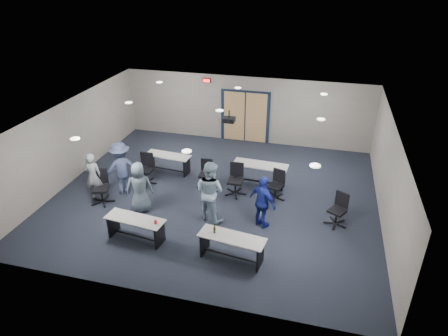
% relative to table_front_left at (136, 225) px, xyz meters
% --- Properties ---
extents(floor, '(10.00, 10.00, 0.00)m').
position_rel_table_front_left_xyz_m(floor, '(1.44, 2.75, -0.45)').
color(floor, black).
rests_on(floor, ground).
extents(back_wall, '(10.00, 0.04, 2.70)m').
position_rel_table_front_left_xyz_m(back_wall, '(1.44, 7.25, 0.90)').
color(back_wall, gray).
rests_on(back_wall, floor).
extents(front_wall, '(10.00, 0.04, 2.70)m').
position_rel_table_front_left_xyz_m(front_wall, '(1.44, -1.75, 0.90)').
color(front_wall, gray).
rests_on(front_wall, floor).
extents(left_wall, '(0.04, 9.00, 2.70)m').
position_rel_table_front_left_xyz_m(left_wall, '(-3.56, 2.75, 0.90)').
color(left_wall, gray).
rests_on(left_wall, floor).
extents(right_wall, '(0.04, 9.00, 2.70)m').
position_rel_table_front_left_xyz_m(right_wall, '(6.44, 2.75, 0.90)').
color(right_wall, gray).
rests_on(right_wall, floor).
extents(ceiling, '(10.00, 9.00, 0.04)m').
position_rel_table_front_left_xyz_m(ceiling, '(1.44, 2.75, 2.25)').
color(ceiling, silver).
rests_on(ceiling, back_wall).
extents(double_door, '(2.00, 0.07, 2.20)m').
position_rel_table_front_left_xyz_m(double_door, '(1.44, 7.21, 0.60)').
color(double_door, black).
rests_on(double_door, back_wall).
extents(exit_sign, '(0.32, 0.07, 0.18)m').
position_rel_table_front_left_xyz_m(exit_sign, '(-0.16, 7.20, 2.00)').
color(exit_sign, black).
rests_on(exit_sign, back_wall).
extents(ceiling_projector, '(0.35, 0.32, 0.37)m').
position_rel_table_front_left_xyz_m(ceiling_projector, '(1.74, 3.25, 1.95)').
color(ceiling_projector, black).
rests_on(ceiling_projector, ceiling).
extents(ceiling_can_lights, '(6.24, 5.74, 0.02)m').
position_rel_table_front_left_xyz_m(ceiling_can_lights, '(1.44, 3.00, 2.22)').
color(ceiling_can_lights, white).
rests_on(ceiling_can_lights, ceiling).
extents(table_front_left, '(1.67, 0.72, 0.76)m').
position_rel_table_front_left_xyz_m(table_front_left, '(0.00, 0.00, 0.00)').
color(table_front_left, beige).
rests_on(table_front_left, floor).
extents(table_front_right, '(1.73, 0.77, 0.93)m').
position_rel_table_front_left_xyz_m(table_front_right, '(2.66, -0.15, 0.02)').
color(table_front_right, beige).
rests_on(table_front_right, floor).
extents(table_back_left, '(1.65, 0.69, 0.65)m').
position_rel_table_front_left_xyz_m(table_back_left, '(-0.61, 3.85, -0.00)').
color(table_back_left, beige).
rests_on(table_back_left, floor).
extents(table_back_right, '(1.84, 0.70, 0.73)m').
position_rel_table_front_left_xyz_m(table_back_right, '(2.68, 3.79, 0.05)').
color(table_back_right, beige).
rests_on(table_back_right, floor).
extents(chair_back_a, '(0.68, 0.68, 1.05)m').
position_rel_table_front_left_xyz_m(chair_back_a, '(-1.03, 2.87, 0.08)').
color(chair_back_a, black).
rests_on(chair_back_a, floor).
extents(chair_back_b, '(0.60, 0.60, 0.93)m').
position_rel_table_front_left_xyz_m(chair_back_b, '(0.97, 3.17, 0.01)').
color(chair_back_b, black).
rests_on(chair_back_b, floor).
extents(chair_back_c, '(0.67, 0.67, 1.04)m').
position_rel_table_front_left_xyz_m(chair_back_c, '(2.04, 2.94, 0.07)').
color(chair_back_c, black).
rests_on(chair_back_c, floor).
extents(chair_back_d, '(0.76, 0.76, 0.95)m').
position_rel_table_front_left_xyz_m(chair_back_d, '(3.31, 3.00, 0.02)').
color(chair_back_d, black).
rests_on(chair_back_d, floor).
extents(chair_loose_left, '(0.85, 0.85, 1.06)m').
position_rel_table_front_left_xyz_m(chair_loose_left, '(-1.85, 1.42, 0.08)').
color(chair_loose_left, black).
rests_on(chair_loose_left, floor).
extents(chair_loose_right, '(0.82, 0.82, 0.96)m').
position_rel_table_front_left_xyz_m(chair_loose_right, '(5.18, 2.04, 0.03)').
color(chair_loose_right, black).
rests_on(chair_loose_right, floor).
extents(person_gray, '(0.62, 0.45, 1.58)m').
position_rel_table_front_left_xyz_m(person_gray, '(-2.14, 1.57, 0.34)').
color(person_gray, gray).
rests_on(person_gray, floor).
extents(person_plaid, '(0.91, 0.78, 1.58)m').
position_rel_table_front_left_xyz_m(person_plaid, '(-0.48, 1.33, 0.34)').
color(person_plaid, slate).
rests_on(person_plaid, floor).
extents(person_lightblue, '(1.08, 0.97, 1.83)m').
position_rel_table_front_left_xyz_m(person_lightblue, '(1.64, 1.43, 0.46)').
color(person_lightblue, '#9AB3CC').
rests_on(person_lightblue, floor).
extents(person_navy, '(0.98, 0.84, 1.58)m').
position_rel_table_front_left_xyz_m(person_navy, '(3.15, 1.43, 0.34)').
color(person_navy, navy).
rests_on(person_navy, floor).
extents(person_back, '(1.29, 1.22, 1.75)m').
position_rel_table_front_left_xyz_m(person_back, '(-1.49, 2.16, 0.42)').
color(person_back, '#394466').
rests_on(person_back, floor).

